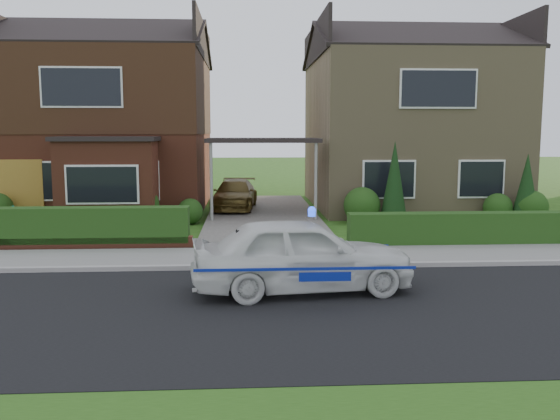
{
  "coord_description": "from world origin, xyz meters",
  "views": [
    {
      "loc": [
        -0.61,
        -9.6,
        2.99
      ],
      "look_at": [
        0.17,
        3.5,
        1.25
      ],
      "focal_mm": 38.0,
      "sensor_mm": 36.0,
      "label": 1
    }
  ],
  "objects": [
    {
      "name": "ground",
      "position": [
        0.0,
        0.0,
        0.0
      ],
      "size": [
        120.0,
        120.0,
        0.0
      ],
      "primitive_type": "plane",
      "color": "#274F15",
      "rests_on": "ground"
    },
    {
      "name": "road",
      "position": [
        0.0,
        0.0,
        0.0
      ],
      "size": [
        60.0,
        6.0,
        0.02
      ],
      "primitive_type": "cube",
      "color": "black",
      "rests_on": "ground"
    },
    {
      "name": "kerb",
      "position": [
        0.0,
        3.05,
        0.06
      ],
      "size": [
        60.0,
        0.16,
        0.12
      ],
      "primitive_type": "cube",
      "color": "#9E9993",
      "rests_on": "ground"
    },
    {
      "name": "sidewalk",
      "position": [
        0.0,
        4.1,
        0.05
      ],
      "size": [
        60.0,
        2.0,
        0.1
      ],
      "primitive_type": "cube",
      "color": "slate",
      "rests_on": "ground"
    },
    {
      "name": "driveway",
      "position": [
        0.0,
        11.0,
        0.06
      ],
      "size": [
        3.8,
        12.0,
        0.12
      ],
      "primitive_type": "cube",
      "color": "#666059",
      "rests_on": "ground"
    },
    {
      "name": "house_left",
      "position": [
        -5.78,
        13.9,
        3.81
      ],
      "size": [
        7.5,
        9.53,
        7.25
      ],
      "color": "brown",
      "rests_on": "ground"
    },
    {
      "name": "house_right",
      "position": [
        5.8,
        13.99,
        3.66
      ],
      "size": [
        7.5,
        8.06,
        7.25
      ],
      "color": "#97825C",
      "rests_on": "ground"
    },
    {
      "name": "carport_link",
      "position": [
        0.0,
        10.95,
        2.66
      ],
      "size": [
        3.8,
        3.0,
        2.77
      ],
      "color": "black",
      "rests_on": "ground"
    },
    {
      "name": "garage_door",
      "position": [
        -8.25,
        9.96,
        1.05
      ],
      "size": [
        2.2,
        0.1,
        2.1
      ],
      "primitive_type": "cube",
      "color": "brown",
      "rests_on": "ground"
    },
    {
      "name": "dwarf_wall",
      "position": [
        -5.8,
        5.3,
        0.18
      ],
      "size": [
        7.7,
        0.25,
        0.36
      ],
      "primitive_type": "cube",
      "color": "brown",
      "rests_on": "ground"
    },
    {
      "name": "hedge_left",
      "position": [
        -5.8,
        5.45,
        0.0
      ],
      "size": [
        7.5,
        0.55,
        0.9
      ],
      "primitive_type": "cube",
      "color": "#173912",
      "rests_on": "ground"
    },
    {
      "name": "hedge_right",
      "position": [
        5.8,
        5.35,
        0.0
      ],
      "size": [
        7.5,
        0.55,
        0.8
      ],
      "primitive_type": "cube",
      "color": "#173912",
      "rests_on": "ground"
    },
    {
      "name": "shrub_left_mid",
      "position": [
        -4.0,
        9.3,
        0.66
      ],
      "size": [
        1.32,
        1.32,
        1.32
      ],
      "primitive_type": "sphere",
      "color": "#173912",
      "rests_on": "ground"
    },
    {
      "name": "shrub_left_near",
      "position": [
        -2.4,
        9.6,
        0.42
      ],
      "size": [
        0.84,
        0.84,
        0.84
      ],
      "primitive_type": "sphere",
      "color": "#173912",
      "rests_on": "ground"
    },
    {
      "name": "shrub_right_near",
      "position": [
        3.2,
        9.4,
        0.6
      ],
      "size": [
        1.2,
        1.2,
        1.2
      ],
      "primitive_type": "sphere",
      "color": "#173912",
      "rests_on": "ground"
    },
    {
      "name": "shrub_right_mid",
      "position": [
        7.8,
        9.5,
        0.48
      ],
      "size": [
        0.96,
        0.96,
        0.96
      ],
      "primitive_type": "sphere",
      "color": "#173912",
      "rests_on": "ground"
    },
    {
      "name": "shrub_right_far",
      "position": [
        8.8,
        9.2,
        0.54
      ],
      "size": [
        1.08,
        1.08,
        1.08
      ],
      "primitive_type": "sphere",
      "color": "#173912",
      "rests_on": "ground"
    },
    {
      "name": "conifer_a",
      "position": [
        4.2,
        9.2,
        1.3
      ],
      "size": [
        0.9,
        0.9,
        2.6
      ],
      "primitive_type": "cone",
      "color": "black",
      "rests_on": "ground"
    },
    {
      "name": "conifer_b",
      "position": [
        8.6,
        9.2,
        1.1
      ],
      "size": [
        0.9,
        0.9,
        2.2
      ],
      "primitive_type": "cone",
      "color": "black",
      "rests_on": "ground"
    },
    {
      "name": "police_car",
      "position": [
        0.44,
        1.2,
        0.7
      ],
      "size": [
        3.78,
        4.28,
        1.57
      ],
      "rotation": [
        0.0,
        0.0,
        1.69
      ],
      "color": "silver",
      "rests_on": "ground"
    },
    {
      "name": "driveway_car",
      "position": [
        -1.0,
        12.53,
        0.65
      ],
      "size": [
        1.84,
        3.8,
        1.07
      ],
      "primitive_type": "imported",
      "rotation": [
        0.0,
        0.0,
        -0.1
      ],
      "color": "brown",
      "rests_on": "driveway"
    },
    {
      "name": "potted_plant_a",
      "position": [
        -7.61,
        8.35,
        0.39
      ],
      "size": [
        0.47,
        0.37,
        0.78
      ],
      "primitive_type": "imported",
      "rotation": [
        0.0,
        0.0,
        -0.24
      ],
      "color": "gray",
      "rests_on": "ground"
    },
    {
      "name": "potted_plant_b",
      "position": [
        -6.25,
        6.0,
        0.33
      ],
      "size": [
        0.47,
        0.44,
        0.67
      ],
      "primitive_type": "imported",
      "rotation": [
        0.0,
        0.0,
        0.53
      ],
      "color": "gray",
      "rests_on": "ground"
    },
    {
      "name": "potted_plant_c",
      "position": [
        -4.59,
        6.0,
        0.36
      ],
      "size": [
        0.47,
        0.47,
        0.71
      ],
      "primitive_type": "imported",
      "rotation": [
        0.0,
        0.0,
        1.38
      ],
      "color": "gray",
      "rests_on": "ground"
    }
  ]
}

